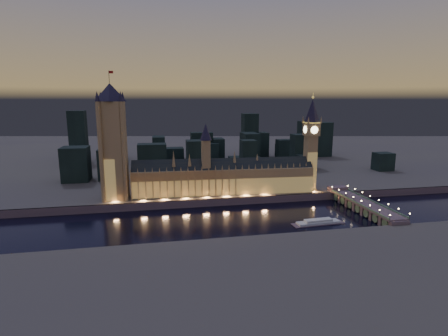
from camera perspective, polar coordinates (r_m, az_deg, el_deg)
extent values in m
plane|color=black|center=(336.13, 0.96, -8.19)|extent=(2000.00, 2000.00, 0.00)
cube|color=#454044|center=(839.81, -6.39, 3.72)|extent=(2000.00, 960.00, 8.00)
cube|color=#4E404F|center=(373.15, -0.35, -5.57)|extent=(2000.00, 2.50, 8.00)
cube|color=#998152|center=(389.58, -0.01, -2.11)|extent=(200.77, 30.34, 28.00)
cube|color=#AF8D49|center=(380.99, 0.28, -3.19)|extent=(200.00, 0.50, 18.00)
cube|color=black|center=(386.04, -0.01, 0.35)|extent=(200.57, 26.60, 16.26)
cube|color=#998152|center=(380.58, -2.97, 2.16)|extent=(9.00, 9.00, 32.00)
cone|color=#1E1932|center=(377.51, -3.01, 5.92)|extent=(13.00, 13.00, 18.00)
cube|color=#998152|center=(373.61, -14.95, -3.07)|extent=(1.20, 1.20, 28.00)
cone|color=#998152|center=(370.51, -15.08, -0.50)|extent=(2.00, 2.00, 6.00)
cube|color=#998152|center=(373.13, -13.82, -3.03)|extent=(1.20, 1.20, 28.00)
cone|color=#998152|center=(370.03, -13.93, -0.45)|extent=(2.00, 2.00, 6.00)
cube|color=#998152|center=(372.80, -12.68, -2.99)|extent=(1.20, 1.20, 28.00)
cone|color=#998152|center=(369.69, -12.79, -0.41)|extent=(2.00, 2.00, 6.00)
cube|color=#998152|center=(372.61, -11.54, -2.95)|extent=(1.20, 1.20, 28.00)
cone|color=#998152|center=(369.50, -11.64, -0.37)|extent=(2.00, 2.00, 6.00)
cube|color=#998152|center=(372.57, -10.40, -2.91)|extent=(1.20, 1.20, 28.00)
cone|color=#998152|center=(369.46, -10.49, -0.33)|extent=(2.00, 2.00, 6.00)
cube|color=#998152|center=(372.67, -9.26, -2.87)|extent=(1.20, 1.20, 28.00)
cone|color=#998152|center=(369.57, -9.34, -0.29)|extent=(2.00, 2.00, 6.00)
cube|color=#998152|center=(372.93, -8.12, -2.82)|extent=(1.20, 1.20, 28.00)
cone|color=#998152|center=(369.82, -8.20, -0.24)|extent=(2.00, 2.00, 6.00)
cube|color=#998152|center=(373.33, -6.98, -2.78)|extent=(1.20, 1.20, 28.00)
cone|color=#998152|center=(370.22, -7.05, -0.20)|extent=(2.00, 2.00, 6.00)
cube|color=#998152|center=(373.87, -5.85, -2.73)|extent=(1.20, 1.20, 28.00)
cone|color=#998152|center=(370.78, -5.91, -0.16)|extent=(2.00, 2.00, 6.00)
cube|color=#998152|center=(374.56, -4.72, -2.69)|extent=(1.20, 1.20, 28.00)
cone|color=#998152|center=(371.47, -4.77, -0.12)|extent=(2.00, 2.00, 6.00)
cube|color=#998152|center=(375.40, -3.60, -2.64)|extent=(1.20, 1.20, 28.00)
cone|color=#998152|center=(372.32, -3.64, -0.08)|extent=(2.00, 2.00, 6.00)
cube|color=#998152|center=(376.38, -2.48, -2.59)|extent=(1.20, 1.20, 28.00)
cone|color=#998152|center=(373.31, -2.51, -0.03)|extent=(2.00, 2.00, 6.00)
cube|color=#998152|center=(377.51, -1.36, -2.54)|extent=(1.20, 1.20, 28.00)
cone|color=#998152|center=(374.44, -1.39, 0.01)|extent=(2.00, 2.00, 6.00)
cube|color=#998152|center=(378.77, -0.26, -2.49)|extent=(1.20, 1.20, 28.00)
cone|color=#998152|center=(375.71, -0.28, 0.05)|extent=(2.00, 2.00, 6.00)
cube|color=#998152|center=(380.18, 0.84, -2.44)|extent=(1.20, 1.20, 28.00)
cone|color=#998152|center=(377.13, 0.83, 0.09)|extent=(2.00, 2.00, 6.00)
cube|color=#998152|center=(381.72, 1.93, -2.39)|extent=(1.20, 1.20, 28.00)
cone|color=#998152|center=(378.69, 1.93, 0.13)|extent=(2.00, 2.00, 6.00)
cube|color=#998152|center=(383.40, 3.01, -2.34)|extent=(1.20, 1.20, 28.00)
cone|color=#998152|center=(380.38, 3.01, 0.17)|extent=(2.00, 2.00, 6.00)
cube|color=#998152|center=(385.22, 4.08, -2.29)|extent=(1.20, 1.20, 28.00)
cone|color=#998152|center=(382.21, 4.09, 0.21)|extent=(2.00, 2.00, 6.00)
cube|color=#998152|center=(387.17, 5.14, -2.24)|extent=(1.20, 1.20, 28.00)
cone|color=#998152|center=(384.18, 5.16, 0.25)|extent=(2.00, 2.00, 6.00)
cube|color=#998152|center=(389.25, 6.19, -2.19)|extent=(1.20, 1.20, 28.00)
cone|color=#998152|center=(386.27, 6.21, 0.29)|extent=(2.00, 2.00, 6.00)
cube|color=#998152|center=(391.46, 7.22, -2.13)|extent=(1.20, 1.20, 28.00)
cone|color=#998152|center=(388.50, 7.26, 0.33)|extent=(2.00, 2.00, 6.00)
cube|color=#998152|center=(393.79, 8.25, -2.08)|extent=(1.20, 1.20, 28.00)
cone|color=#998152|center=(390.86, 8.29, 0.37)|extent=(2.00, 2.00, 6.00)
cube|color=#998152|center=(396.26, 9.26, -2.03)|extent=(1.20, 1.20, 28.00)
cone|color=#998152|center=(393.34, 9.31, 0.40)|extent=(2.00, 2.00, 6.00)
cube|color=#998152|center=(398.84, 10.26, -1.98)|extent=(1.20, 1.20, 28.00)
cone|color=#998152|center=(395.94, 10.32, 0.44)|extent=(2.00, 2.00, 6.00)
cube|color=#998152|center=(401.54, 11.25, -1.92)|extent=(1.20, 1.20, 28.00)
cone|color=#998152|center=(398.66, 11.31, 0.48)|extent=(2.00, 2.00, 6.00)
cube|color=#998152|center=(404.37, 12.22, -1.87)|extent=(1.20, 1.20, 28.00)
cone|color=#998152|center=(401.50, 12.29, 0.51)|extent=(2.00, 2.00, 6.00)
cube|color=#998152|center=(407.30, 13.18, -1.82)|extent=(1.20, 1.20, 28.00)
cone|color=#998152|center=(404.46, 13.25, 0.55)|extent=(2.00, 2.00, 6.00)
cube|color=#998152|center=(410.35, 14.13, -1.77)|extent=(1.20, 1.20, 28.00)
cone|color=#998152|center=(407.53, 14.20, 0.58)|extent=(2.00, 2.00, 6.00)
cone|color=#998152|center=(377.88, -8.23, 1.54)|extent=(4.40, 4.40, 18.00)
cone|color=#998152|center=(379.36, -5.66, 1.33)|extent=(4.40, 4.40, 14.00)
cone|color=#998152|center=(386.89, 1.73, 1.72)|extent=(4.40, 4.40, 16.00)
cone|color=#998152|center=(393.68, 5.43, 1.54)|extent=(4.40, 4.40, 12.00)
cube|color=#998152|center=(378.62, -17.58, 2.63)|extent=(25.37, 25.37, 101.31)
cube|color=#AF8D49|center=(372.78, -17.51, -1.98)|extent=(22.00, 0.50, 44.00)
cone|color=#1E1932|center=(375.04, -18.12, 11.68)|extent=(31.68, 31.68, 18.00)
cylinder|color=black|center=(375.63, -18.26, 13.96)|extent=(0.50, 0.50, 12.00)
cube|color=#A61917|center=(375.67, -17.96, 14.67)|extent=(4.00, 0.15, 2.50)
cylinder|color=#998152|center=(369.29, -19.46, 2.31)|extent=(4.40, 4.40, 101.31)
cone|color=#1E1932|center=(365.56, -20.03, 10.96)|extent=(5.20, 5.20, 10.00)
cylinder|color=#998152|center=(390.85, -19.00, 2.80)|extent=(4.40, 4.40, 101.31)
cone|color=#1E1932|center=(387.33, -19.53, 10.96)|extent=(5.20, 5.20, 10.00)
cylinder|color=#998152|center=(366.65, -16.06, 2.45)|extent=(4.40, 4.40, 101.31)
cone|color=#1E1932|center=(362.89, -16.54, 11.17)|extent=(5.20, 5.20, 10.00)
cylinder|color=#998152|center=(388.35, -15.79, 2.93)|extent=(4.40, 4.40, 101.31)
cone|color=#1E1932|center=(384.80, -16.23, 11.16)|extent=(5.20, 5.20, 10.00)
cube|color=#998152|center=(417.12, 13.84, 0.87)|extent=(12.19, 12.19, 62.57)
cube|color=#AF8D49|center=(413.31, 14.14, -0.54)|extent=(12.00, 0.50, 44.00)
cube|color=#998152|center=(412.24, 14.09, 6.14)|extent=(15.00, 15.00, 14.31)
cube|color=#F2C64C|center=(411.69, 14.14, 7.21)|extent=(15.75, 15.75, 1.20)
cone|color=#1E1932|center=(411.06, 14.23, 9.10)|extent=(18.00, 18.00, 26.00)
sphere|color=#F2C64C|center=(410.89, 14.33, 11.12)|extent=(2.80, 2.80, 2.80)
cylinder|color=#F2C64C|center=(410.92, 14.35, 11.47)|extent=(0.40, 0.40, 5.00)
cylinder|color=#FFF2BF|center=(405.25, 14.55, 6.04)|extent=(8.40, 0.50, 8.40)
cylinder|color=#FFF2BF|center=(419.25, 13.64, 6.24)|extent=(8.40, 0.50, 8.40)
cylinder|color=#FFF2BF|center=(409.03, 13.10, 6.15)|extent=(0.50, 8.40, 8.40)
cylinder|color=#FFF2BF|center=(415.57, 15.07, 6.13)|extent=(0.50, 8.40, 8.40)
cone|color=#998152|center=(401.55, 13.64, 7.63)|extent=(2.60, 2.60, 8.00)
cone|color=#998152|center=(415.23, 12.78, 7.78)|extent=(2.60, 2.60, 8.00)
cone|color=#998152|center=(407.99, 15.57, 7.59)|extent=(2.60, 2.60, 8.00)
cone|color=#998152|center=(421.46, 14.67, 7.74)|extent=(2.60, 2.60, 8.00)
cube|color=#4E404F|center=(375.67, 22.10, -5.42)|extent=(19.78, 100.00, 1.60)
cube|color=#3F5C46|center=(370.29, 20.88, -5.34)|extent=(0.80, 100.00, 1.60)
cube|color=#3F5C46|center=(380.48, 23.32, -5.09)|extent=(0.80, 100.00, 1.60)
cube|color=#4E404F|center=(421.13, 18.05, -3.51)|extent=(19.78, 12.00, 9.50)
cube|color=#4E404F|center=(338.63, 26.65, -8.49)|extent=(17.80, 4.00, 9.50)
cylinder|color=black|center=(330.49, 25.46, -7.33)|extent=(0.30, 0.30, 4.40)
sphere|color=#FFD88C|center=(329.81, 25.49, -6.95)|extent=(1.00, 1.00, 1.00)
cylinder|color=black|center=(341.86, 28.04, -6.96)|extent=(0.30, 0.30, 4.40)
sphere|color=#FFD88C|center=(341.21, 28.08, -6.60)|extent=(1.00, 1.00, 1.00)
cube|color=#4E404F|center=(349.32, 25.23, -7.78)|extent=(17.80, 4.00, 9.50)
cylinder|color=black|center=(341.44, 24.05, -6.63)|extent=(0.30, 0.30, 4.40)
sphere|color=#FFD88C|center=(340.78, 24.08, -6.26)|extent=(1.00, 1.00, 1.00)
cylinder|color=black|center=(352.46, 26.59, -6.31)|extent=(0.30, 0.30, 4.40)
sphere|color=#FFD88C|center=(351.82, 26.63, -5.95)|extent=(1.00, 1.00, 1.00)
cube|color=#4E404F|center=(360.27, 23.89, -7.11)|extent=(17.80, 4.00, 9.50)
cylinder|color=black|center=(352.62, 22.72, -5.98)|extent=(0.30, 0.30, 4.40)
sphere|color=#FFD88C|center=(351.99, 22.75, -5.62)|extent=(1.00, 1.00, 1.00)
cylinder|color=black|center=(363.31, 25.23, -5.69)|extent=(0.30, 0.30, 4.40)
sphere|color=#FFD88C|center=(362.69, 25.26, -5.35)|extent=(1.00, 1.00, 1.00)
cube|color=#4E404F|center=(371.44, 22.64, -6.47)|extent=(17.80, 4.00, 9.50)
cylinder|color=black|center=(364.03, 21.49, -5.36)|extent=(0.30, 0.30, 4.40)
sphere|color=#FFD88C|center=(363.41, 21.51, -5.02)|extent=(1.00, 1.00, 1.00)
cylinder|color=black|center=(374.39, 23.95, -5.11)|extent=(0.30, 0.30, 4.40)
sphere|color=#FFD88C|center=(373.79, 23.98, -4.77)|extent=(1.00, 1.00, 1.00)
cube|color=#4E404F|center=(382.81, 21.47, -5.87)|extent=(17.80, 4.00, 9.50)
cylinder|color=black|center=(375.63, 20.33, -4.78)|extent=(0.30, 0.30, 4.40)
sphere|color=#FFD88C|center=(375.03, 20.35, -4.45)|extent=(1.00, 1.00, 1.00)
cylinder|color=black|center=(385.68, 22.75, -4.56)|extent=(0.30, 0.30, 4.40)
sphere|color=#FFD88C|center=(385.10, 22.78, -4.23)|extent=(1.00, 1.00, 1.00)
cube|color=#4E404F|center=(394.38, 20.36, -5.31)|extent=(17.80, 4.00, 9.50)
cylinder|color=black|center=(387.41, 19.24, -4.24)|extent=(0.30, 0.30, 4.40)
sphere|color=#FFD88C|center=(386.83, 19.26, -3.91)|extent=(1.00, 1.00, 1.00)
cylinder|color=black|center=(397.16, 21.62, -4.03)|extent=(0.30, 0.30, 4.40)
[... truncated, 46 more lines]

